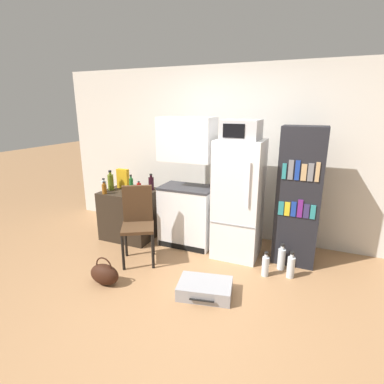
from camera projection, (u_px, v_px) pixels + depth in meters
name	position (u px, v px, depth m)	size (l,w,h in m)	color
ground_plane	(184.00, 306.00, 3.05)	(24.00, 24.00, 0.00)	#A3754C
wall_back	(252.00, 155.00, 4.40)	(6.40, 0.10, 2.54)	silver
side_table	(131.00, 214.00, 4.62)	(0.76, 0.67, 0.74)	#2D2319
kitchen_hutch	(187.00, 189.00, 4.24)	(0.76, 0.48, 1.83)	white
refrigerator	(238.00, 200.00, 3.93)	(0.59, 0.59, 1.57)	white
microwave	(242.00, 130.00, 3.68)	(0.45, 0.44, 0.24)	#B7B7BC
bookshelf	(299.00, 197.00, 3.72)	(0.52, 0.37, 1.75)	black
bottle_amber_beer	(104.00, 189.00, 4.34)	(0.07, 0.07, 0.19)	brown
bottle_wine_dark	(151.00, 183.00, 4.54)	(0.08, 0.08, 0.25)	black
bottle_green_tall	(131.00, 185.00, 4.40)	(0.06, 0.06, 0.27)	#1E6028
bottle_clear_short	(104.00, 186.00, 4.46)	(0.08, 0.08, 0.20)	silver
bottle_olive_oil	(111.00, 182.00, 4.55)	(0.09, 0.09, 0.30)	#566619
bottle_ketchup_red	(139.00, 187.00, 4.51)	(0.07, 0.07, 0.14)	#AD1914
cereal_box	(123.00, 179.00, 4.63)	(0.19, 0.07, 0.30)	gold
chair	(138.00, 217.00, 3.86)	(0.55, 0.55, 0.99)	black
suitcase_large_flat	(205.00, 288.00, 3.23)	(0.63, 0.49, 0.15)	#99999E
handbag	(105.00, 274.00, 3.41)	(0.36, 0.20, 0.33)	#33190F
water_bottle_front	(291.00, 267.00, 3.54)	(0.09, 0.09, 0.33)	silver
water_bottle_middle	(265.00, 266.00, 3.57)	(0.08, 0.08, 0.31)	silver
water_bottle_back	(281.00, 258.00, 3.72)	(0.09, 0.09, 0.34)	silver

